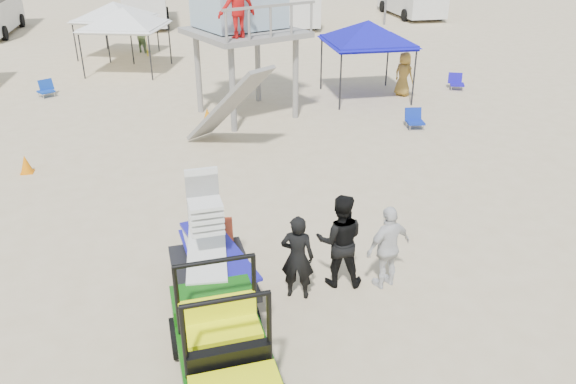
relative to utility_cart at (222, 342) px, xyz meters
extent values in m
plane|color=beige|center=(1.19, 0.69, -0.90)|extent=(140.00, 140.00, 0.00)
cube|color=#10530D|center=(0.02, 0.04, -0.34)|extent=(1.44, 2.62, 0.45)
cube|color=#F8FF0D|center=(0.02, 0.04, -0.07)|extent=(1.21, 0.79, 0.24)
cube|color=black|center=(0.02, 2.34, -0.40)|extent=(1.53, 2.12, 0.13)
cylinder|color=black|center=(-0.56, 2.34, -0.63)|extent=(0.25, 0.55, 0.53)
imported|color=black|center=(1.52, 2.04, -0.08)|extent=(0.70, 0.58, 1.64)
imported|color=black|center=(2.37, 2.29, 0.02)|extent=(1.03, 0.88, 1.84)
imported|color=silver|center=(3.22, 2.04, -0.07)|extent=(1.05, 0.71, 1.65)
cylinder|color=gray|center=(0.83, 11.43, 0.48)|extent=(0.20, 0.20, 2.75)
cube|color=gray|center=(2.04, 12.64, 1.94)|extent=(4.32, 4.32, 0.18)
imported|color=#B20F0F|center=(1.16, 11.54, 2.99)|extent=(1.25, 0.72, 1.93)
cylinder|color=black|center=(5.37, 12.54, 0.16)|extent=(0.06, 0.06, 2.12)
pyramid|color=#1110B2|center=(6.75, 13.92, 1.98)|extent=(2.94, 2.94, 0.80)
cube|color=#1110B2|center=(6.75, 13.92, 1.18)|extent=(2.94, 2.94, 0.18)
cylinder|color=black|center=(-3.80, 18.42, 0.10)|extent=(0.06, 0.06, 2.00)
pyramid|color=white|center=(-2.31, 19.91, 1.85)|extent=(3.89, 3.89, 0.80)
cube|color=white|center=(-2.31, 19.91, 1.05)|extent=(3.89, 3.89, 0.18)
cylinder|color=black|center=(-4.42, 21.66, 0.03)|extent=(0.06, 0.06, 1.86)
pyramid|color=silver|center=(-2.97, 23.12, 1.71)|extent=(4.04, 4.04, 0.80)
cube|color=silver|center=(-2.97, 23.12, 0.91)|extent=(4.04, 4.04, 0.18)
imported|color=yellow|center=(-1.57, 22.71, 0.09)|extent=(2.93, 2.95, 1.97)
cone|color=orange|center=(0.61, 12.06, -0.65)|extent=(0.34, 0.34, 0.50)
cone|color=orange|center=(-4.50, 8.87, -0.65)|extent=(0.34, 0.34, 0.50)
cube|color=#0F39A6|center=(-5.27, 16.32, -0.68)|extent=(0.73, 0.72, 0.06)
cube|color=#0F39A6|center=(-5.27, 16.56, -0.48)|extent=(0.54, 0.45, 0.44)
cylinder|color=#B2B2B7|center=(-5.49, 16.12, -0.80)|extent=(0.03, 0.03, 0.20)
cube|color=#0E299C|center=(7.23, 10.10, -0.68)|extent=(0.60, 0.56, 0.06)
cube|color=#0E299C|center=(7.23, 10.34, -0.48)|extent=(0.56, 0.24, 0.44)
cylinder|color=#B2B2B7|center=(7.01, 9.90, -0.80)|extent=(0.03, 0.03, 0.20)
cube|color=#180FAC|center=(10.71, 14.11, -0.68)|extent=(0.69, 0.67, 0.06)
cube|color=#180FAC|center=(10.71, 14.35, -0.48)|extent=(0.57, 0.36, 0.44)
cylinder|color=#B2B2B7|center=(10.49, 13.91, -0.80)|extent=(0.03, 0.03, 0.20)
cylinder|color=black|center=(-3.06, 30.11, -0.50)|extent=(0.25, 0.80, 0.80)
cylinder|color=black|center=(5.94, 28.45, -0.50)|extent=(0.25, 0.80, 0.80)
cylinder|color=black|center=(14.94, 30.08, -0.50)|extent=(0.25, 0.80, 0.80)
imported|color=#64814D|center=(-1.82, 23.81, 0.00)|extent=(1.11, 1.09, 1.80)
imported|color=olive|center=(8.26, 13.81, -0.06)|extent=(0.88, 0.97, 1.67)
camera|label=1|loc=(-0.31, -6.18, 5.34)|focal=35.00mm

